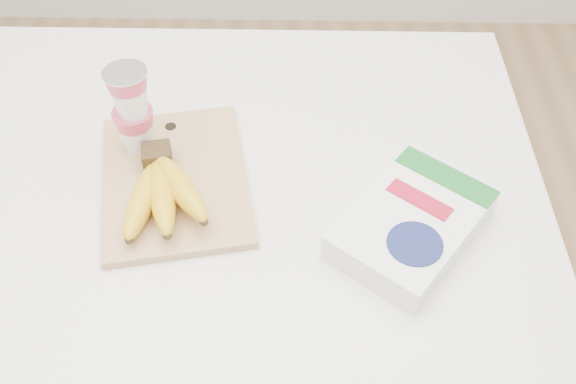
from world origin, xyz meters
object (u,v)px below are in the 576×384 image
object	(u,v)px
cutting_board	(175,179)
cereal_box	(412,225)
bananas	(161,190)
table	(189,325)
yogurt_stack	(132,109)

from	to	relation	value
cutting_board	cereal_box	size ratio (longest dim) A/B	1.10
cutting_board	bananas	bearing A→B (deg)	-111.03
cutting_board	table	bearing A→B (deg)	148.74
bananas	yogurt_stack	size ratio (longest dim) A/B	1.26
table	cereal_box	xyz separation A→B (m)	(0.42, -0.12, 0.52)
cutting_board	bananas	world-z (taller)	bananas
table	yogurt_stack	size ratio (longest dim) A/B	7.97
table	bananas	xyz separation A→B (m)	(0.03, -0.07, 0.54)
cereal_box	table	bearing A→B (deg)	-158.36
cutting_board	cereal_box	xyz separation A→B (m)	(0.39, -0.11, 0.02)
yogurt_stack	cutting_board	bearing A→B (deg)	-44.74
yogurt_stack	cereal_box	distance (m)	0.49
cutting_board	yogurt_stack	distance (m)	0.14
table	cutting_board	distance (m)	0.51
bananas	cutting_board	bearing A→B (deg)	80.06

